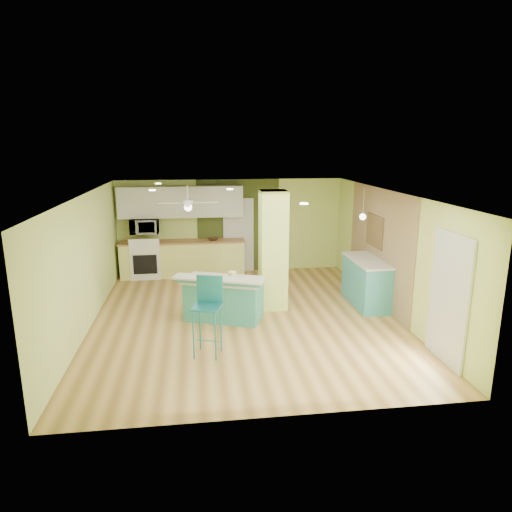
# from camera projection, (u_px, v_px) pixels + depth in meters

# --- Properties ---
(floor) EXTENTS (6.00, 7.00, 0.01)m
(floor) POSITION_uv_depth(u_px,v_px,m) (245.00, 317.00, 9.24)
(floor) COLOR olive
(floor) RESTS_ON ground
(ceiling) EXTENTS (6.00, 7.00, 0.01)m
(ceiling) POSITION_uv_depth(u_px,v_px,m) (244.00, 193.00, 8.64)
(ceiling) COLOR white
(ceiling) RESTS_ON wall_back
(wall_back) EXTENTS (6.00, 0.01, 2.50)m
(wall_back) POSITION_uv_depth(u_px,v_px,m) (231.00, 226.00, 12.31)
(wall_back) COLOR #CEE178
(wall_back) RESTS_ON floor
(wall_front) EXTENTS (6.00, 0.01, 2.50)m
(wall_front) POSITION_uv_depth(u_px,v_px,m) (276.00, 327.00, 5.56)
(wall_front) COLOR #CEE178
(wall_front) RESTS_ON floor
(wall_left) EXTENTS (0.01, 7.00, 2.50)m
(wall_left) POSITION_uv_depth(u_px,v_px,m) (86.00, 262.00, 8.55)
(wall_left) COLOR #CEE178
(wall_left) RESTS_ON floor
(wall_right) EXTENTS (0.01, 7.00, 2.50)m
(wall_right) POSITION_uv_depth(u_px,v_px,m) (391.00, 253.00, 9.32)
(wall_right) COLOR #CEE178
(wall_right) RESTS_ON floor
(wood_panel) EXTENTS (0.02, 3.40, 2.50)m
(wood_panel) POSITION_uv_depth(u_px,v_px,m) (378.00, 246.00, 9.89)
(wood_panel) COLOR #8B6E4F
(wood_panel) RESTS_ON floor
(olive_accent) EXTENTS (2.20, 0.02, 2.50)m
(olive_accent) POSITION_uv_depth(u_px,v_px,m) (238.00, 226.00, 12.32)
(olive_accent) COLOR #3D481C
(olive_accent) RESTS_ON floor
(interior_door) EXTENTS (0.82, 0.05, 2.00)m
(interior_door) POSITION_uv_depth(u_px,v_px,m) (238.00, 235.00, 12.35)
(interior_door) COLOR silver
(interior_door) RESTS_ON floor
(french_door) EXTENTS (0.04, 1.08, 2.10)m
(french_door) POSITION_uv_depth(u_px,v_px,m) (449.00, 299.00, 7.15)
(french_door) COLOR silver
(french_door) RESTS_ON floor
(column) EXTENTS (0.55, 0.55, 2.50)m
(column) POSITION_uv_depth(u_px,v_px,m) (273.00, 251.00, 9.50)
(column) COLOR #CAE369
(column) RESTS_ON floor
(kitchen_run) EXTENTS (3.25, 0.63, 0.94)m
(kitchen_run) POSITION_uv_depth(u_px,v_px,m) (183.00, 258.00, 12.04)
(kitchen_run) COLOR #ECEB7B
(kitchen_run) RESTS_ON floor
(stove) EXTENTS (0.76, 0.66, 1.08)m
(stove) POSITION_uv_depth(u_px,v_px,m) (146.00, 260.00, 11.91)
(stove) COLOR white
(stove) RESTS_ON floor
(upper_cabinets) EXTENTS (3.20, 0.34, 0.80)m
(upper_cabinets) POSITION_uv_depth(u_px,v_px,m) (181.00, 202.00, 11.80)
(upper_cabinets) COLOR silver
(upper_cabinets) RESTS_ON wall_back
(microwave) EXTENTS (0.70, 0.48, 0.39)m
(microwave) POSITION_uv_depth(u_px,v_px,m) (144.00, 226.00, 11.71)
(microwave) COLOR silver
(microwave) RESTS_ON wall_back
(ceiling_fan) EXTENTS (1.41, 1.41, 0.61)m
(ceiling_fan) POSITION_uv_depth(u_px,v_px,m) (188.00, 203.00, 10.52)
(ceiling_fan) COLOR white
(ceiling_fan) RESTS_ON ceiling
(pendant_lamp) EXTENTS (0.14, 0.14, 0.69)m
(pendant_lamp) POSITION_uv_depth(u_px,v_px,m) (363.00, 217.00, 9.84)
(pendant_lamp) COLOR white
(pendant_lamp) RESTS_ON ceiling
(wall_decor) EXTENTS (0.03, 0.90, 0.70)m
(wall_decor) POSITION_uv_depth(u_px,v_px,m) (375.00, 231.00, 10.01)
(wall_decor) COLOR brown
(wall_decor) RESTS_ON wood_panel
(peninsula) EXTENTS (1.88, 1.45, 0.94)m
(peninsula) POSITION_uv_depth(u_px,v_px,m) (224.00, 298.00, 9.06)
(peninsula) COLOR teal
(peninsula) RESTS_ON floor
(bar_stool) EXTENTS (0.55, 0.55, 1.32)m
(bar_stool) POSITION_uv_depth(u_px,v_px,m) (208.00, 303.00, 7.47)
(bar_stool) COLOR teal
(bar_stool) RESTS_ON floor
(side_counter) EXTENTS (0.66, 1.56, 1.01)m
(side_counter) POSITION_uv_depth(u_px,v_px,m) (367.00, 282.00, 9.88)
(side_counter) COLOR teal
(side_counter) RESTS_ON floor
(fruit_bowl) EXTENTS (0.37, 0.37, 0.07)m
(fruit_bowl) POSITION_uv_depth(u_px,v_px,m) (213.00, 239.00, 12.00)
(fruit_bowl) COLOR #3C2A18
(fruit_bowl) RESTS_ON kitchen_run
(canister) EXTENTS (0.16, 0.16, 0.17)m
(canister) POSITION_uv_depth(u_px,v_px,m) (232.00, 276.00, 8.91)
(canister) COLOR yellow
(canister) RESTS_ON peninsula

